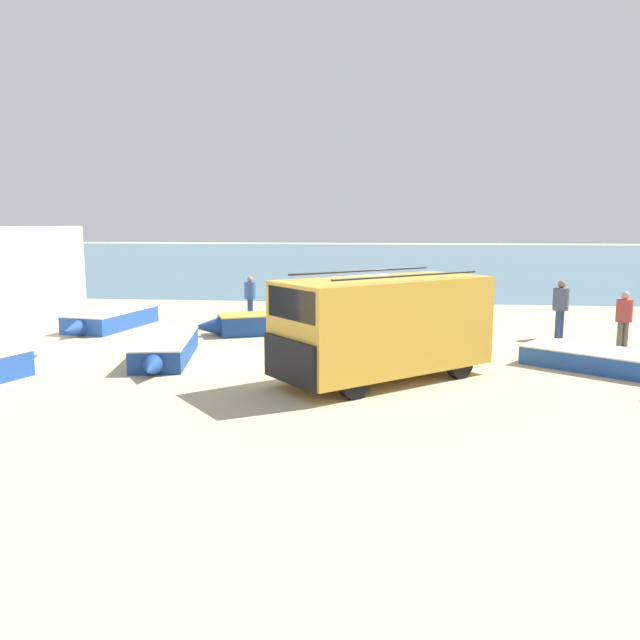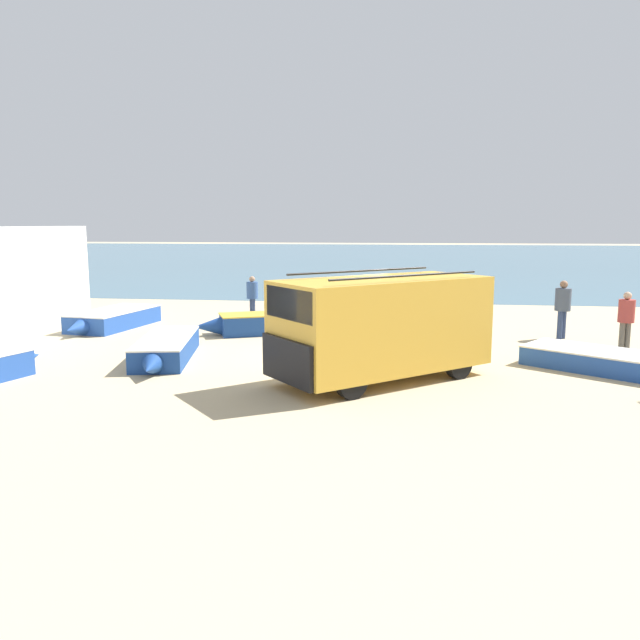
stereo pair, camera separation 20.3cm
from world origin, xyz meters
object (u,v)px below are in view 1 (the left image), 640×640
(fishing_rowboat_5, at_px, (110,319))
(fishing_rowboat_6, at_px, (165,349))
(parked_van, at_px, (383,324))
(fisherman_2, at_px, (561,304))
(fisherman_0, at_px, (624,315))
(fishing_rowboat_2, at_px, (277,323))
(fisherman_1, at_px, (250,294))
(fishing_rowboat_3, at_px, (452,319))
(fishing_rowboat_4, at_px, (597,359))

(fishing_rowboat_5, bearing_deg, fishing_rowboat_6, 47.47)
(parked_van, relative_size, fishing_rowboat_6, 1.13)
(parked_van, xyz_separation_m, fisherman_2, (5.45, 5.93, -0.20))
(fisherman_0, bearing_deg, fishing_rowboat_6, -88.89)
(fishing_rowboat_2, xyz_separation_m, fisherman_0, (10.34, -1.65, 0.68))
(fisherman_0, relative_size, fisherman_1, 1.03)
(fishing_rowboat_2, distance_m, fishing_rowboat_5, 5.89)
(parked_van, distance_m, fisherman_0, 7.99)
(fishing_rowboat_3, xyz_separation_m, fishing_rowboat_4, (3.02, -5.86, -0.05))
(fisherman_0, bearing_deg, fisherman_2, -153.87)
(parked_van, height_order, fisherman_1, parked_van)
(parked_van, relative_size, fishing_rowboat_3, 1.18)
(fishing_rowboat_4, xyz_separation_m, fisherman_1, (-10.38, 6.96, 0.73))
(fishing_rowboat_3, xyz_separation_m, fisherman_0, (4.49, -3.30, 0.71))
(fishing_rowboat_6, height_order, fisherman_1, fisherman_1)
(fishing_rowboat_6, bearing_deg, fishing_rowboat_5, -152.60)
(fishing_rowboat_6, bearing_deg, fisherman_2, 100.96)
(fishing_rowboat_3, bearing_deg, fishing_rowboat_4, 44.27)
(fishing_rowboat_3, relative_size, fishing_rowboat_6, 0.96)
(fishing_rowboat_2, height_order, fisherman_2, fisherman_2)
(fishing_rowboat_4, height_order, fishing_rowboat_5, fishing_rowboat_5)
(fishing_rowboat_5, relative_size, fisherman_0, 2.60)
(fishing_rowboat_6, relative_size, fisherman_0, 2.71)
(parked_van, bearing_deg, fisherman_1, -100.19)
(fishing_rowboat_5, height_order, fishing_rowboat_6, fishing_rowboat_5)
(fishing_rowboat_2, xyz_separation_m, fisherman_2, (9.03, 0.04, 0.77))
(fishing_rowboat_6, bearing_deg, fishing_rowboat_2, 143.29)
(parked_van, xyz_separation_m, fisherman_1, (-5.09, 8.64, -0.32))
(fishing_rowboat_6, bearing_deg, fishing_rowboat_4, 80.35)
(parked_van, distance_m, fishing_rowboat_2, 6.96)
(fishing_rowboat_4, bearing_deg, parked_van, -126.62)
(fisherman_1, bearing_deg, fisherman_2, -51.23)
(fishing_rowboat_2, height_order, fishing_rowboat_3, fishing_rowboat_2)
(fishing_rowboat_3, height_order, fisherman_1, fisherman_1)
(fishing_rowboat_5, bearing_deg, parked_van, 66.16)
(fisherman_2, bearing_deg, fishing_rowboat_3, -161.09)
(parked_van, distance_m, fishing_rowboat_6, 5.98)
(fishing_rowboat_3, bearing_deg, fishing_rowboat_5, -66.05)
(fishing_rowboat_2, relative_size, fishing_rowboat_3, 1.16)
(fishing_rowboat_3, relative_size, fisherman_2, 2.38)
(fishing_rowboat_5, relative_size, fisherman_1, 2.68)
(fishing_rowboat_3, xyz_separation_m, fisherman_1, (-7.36, 1.10, 0.67))
(fishing_rowboat_3, bearing_deg, fishing_rowboat_2, -57.29)
(fishing_rowboat_3, distance_m, fisherman_2, 3.65)
(fishing_rowboat_3, distance_m, fishing_rowboat_6, 10.08)
(fishing_rowboat_4, bearing_deg, fisherman_2, 123.57)
(fishing_rowboat_4, relative_size, fisherman_1, 2.31)
(fisherman_2, bearing_deg, fishing_rowboat_2, -134.07)
(fishing_rowboat_5, xyz_separation_m, fisherman_1, (4.37, 2.53, 0.67))
(parked_van, height_order, fisherman_2, parked_van)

